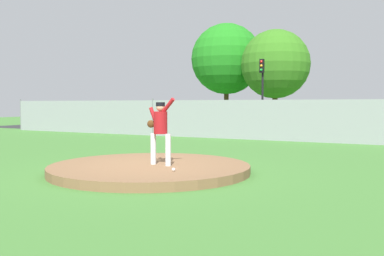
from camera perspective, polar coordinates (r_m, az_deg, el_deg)
The scene contains 12 objects.
ground_plane at distance 15.53m, azimuth 6.86°, elevation -2.81°, with size 80.00×80.00×0.00m, color #427A33.
asphalt_strip at distance 23.61m, azimuth 14.44°, elevation -0.82°, with size 44.00×7.00×0.01m, color #2B2B2D.
pitchers_mound at distance 10.21m, azimuth -5.62°, elevation -5.39°, with size 4.73×4.73×0.20m, color brown.
pitcher_youth at distance 9.98m, azimuth -4.27°, elevation 0.21°, with size 0.80×0.32×1.57m.
baseball at distance 9.11m, azimuth -2.47°, elevation -5.56°, with size 0.07×0.07×0.07m, color white.
chainlink_fence at distance 19.23m, azimuth 11.25°, elevation 1.02°, with size 32.88×0.07×1.92m.
parked_car_teal at distance 26.80m, azimuth -2.79°, elevation 1.52°, with size 2.11×4.30×1.77m.
parked_car_charcoal at distance 24.26m, azimuth 11.39°, elevation 1.21°, with size 2.03×4.28×1.67m.
traffic_cone_orange at distance 25.41m, azimuth 0.80°, elevation 0.14°, with size 0.40×0.40×0.55m.
traffic_light_near at distance 28.86m, azimuth 9.33°, elevation 6.20°, with size 0.28×0.46×4.59m.
tree_bushy_near at distance 36.35m, azimuth 4.62°, elevation 9.14°, with size 5.90×5.90×8.34m.
tree_slender_far at distance 33.01m, azimuth 11.05°, elevation 8.34°, with size 5.16×5.16×7.20m.
Camera 1 is at (5.65, -8.37, 1.62)m, focal length 40.02 mm.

